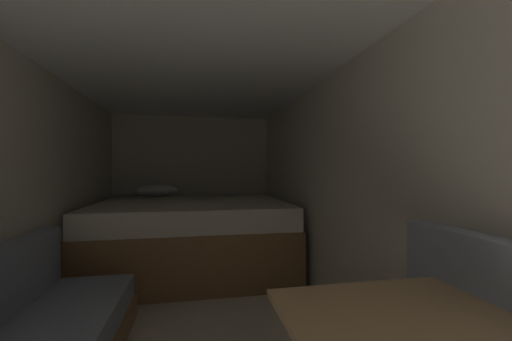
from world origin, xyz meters
name	(u,v)px	position (x,y,z in m)	size (l,w,h in m)	color
ground_plane	(191,331)	(0.00, 1.83, 0.00)	(6.90, 6.90, 0.00)	beige
wall_back	(193,182)	(0.00, 4.31, 0.98)	(2.35, 0.05, 1.96)	beige
wall_left	(10,198)	(-1.15, 1.83, 0.98)	(0.05, 4.90, 1.96)	beige
wall_right	(340,193)	(1.15, 1.83, 0.98)	(0.05, 4.90, 1.96)	beige
ceiling_slab	(191,56)	(0.00, 1.83, 1.98)	(2.35, 4.90, 0.05)	white
bed	(192,234)	(0.00, 3.30, 0.40)	(2.13, 1.87, 0.96)	olive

